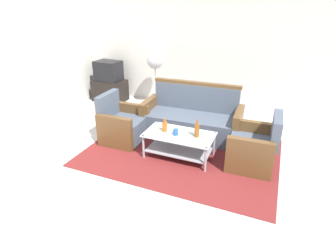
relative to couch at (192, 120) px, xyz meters
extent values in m
plane|color=beige|center=(0.13, -1.47, -0.32)|extent=(14.00, 14.00, 0.00)
cube|color=silver|center=(0.13, 1.59, 1.08)|extent=(6.52, 0.12, 2.80)
cube|color=maroon|center=(0.05, -0.69, -0.31)|extent=(3.10, 2.18, 0.01)
cube|color=#4C5666|center=(0.00, -0.05, -0.10)|extent=(1.62, 0.76, 0.42)
cube|color=#4C5666|center=(-0.01, 0.27, 0.35)|extent=(1.60, 0.20, 0.48)
cube|color=brown|center=(0.84, -0.02, 0.00)|extent=(0.14, 0.70, 0.62)
cube|color=brown|center=(-0.84, -0.08, 0.00)|extent=(0.14, 0.70, 0.62)
cube|color=brown|center=(-0.01, 0.27, 0.62)|extent=(1.64, 0.16, 0.06)
cube|color=#4C5666|center=(-1.05, -0.65, -0.11)|extent=(0.67, 0.61, 0.40)
cube|color=#4C5666|center=(-1.36, -0.66, 0.32)|extent=(0.13, 0.60, 0.45)
cube|color=brown|center=(-1.06, -0.32, -0.02)|extent=(0.66, 0.11, 0.58)
cube|color=brown|center=(-1.05, -0.98, -0.02)|extent=(0.66, 0.11, 0.58)
cube|color=#4C5666|center=(1.15, -0.62, -0.11)|extent=(0.68, 0.62, 0.40)
cube|color=#4C5666|center=(1.46, -0.60, 0.32)|extent=(0.14, 0.60, 0.45)
cube|color=brown|center=(1.16, -0.95, -0.02)|extent=(0.66, 0.12, 0.58)
cube|color=brown|center=(1.14, -0.29, -0.02)|extent=(0.66, 0.12, 0.58)
cube|color=silver|center=(0.06, -0.82, 0.09)|extent=(1.10, 0.60, 0.02)
cube|color=#9E9EA5|center=(0.06, -0.82, -0.19)|extent=(1.00, 0.52, 0.02)
cylinder|color=#9E9EA5|center=(-0.45, -0.56, -0.11)|extent=(0.04, 0.04, 0.40)
cylinder|color=#9E9EA5|center=(0.57, -0.56, -0.11)|extent=(0.04, 0.04, 0.40)
cylinder|color=#9E9EA5|center=(-0.45, -1.08, -0.11)|extent=(0.04, 0.04, 0.40)
cylinder|color=#9E9EA5|center=(0.57, -1.08, -0.11)|extent=(0.04, 0.04, 0.40)
cylinder|color=#D85919|center=(-0.20, -0.81, 0.17)|extent=(0.08, 0.08, 0.16)
cylinder|color=#D85919|center=(-0.20, -0.81, 0.29)|extent=(0.03, 0.03, 0.07)
cylinder|color=brown|center=(0.34, -0.80, 0.20)|extent=(0.08, 0.08, 0.20)
cylinder|color=brown|center=(0.34, -0.80, 0.34)|extent=(0.03, 0.03, 0.09)
cylinder|color=#2659A5|center=(0.01, -0.87, 0.14)|extent=(0.08, 0.08, 0.10)
cube|color=black|center=(-2.51, 1.08, -0.06)|extent=(0.80, 0.50, 0.52)
cube|color=black|center=(-2.51, 1.08, 0.44)|extent=(0.63, 0.48, 0.48)
cube|color=black|center=(-2.50, 1.31, 0.44)|extent=(0.51, 0.04, 0.36)
cylinder|color=#2D2D33|center=(-1.27, 1.13, -0.30)|extent=(0.32, 0.32, 0.03)
cylinder|color=#B2B2B7|center=(-1.27, 1.13, 0.19)|extent=(0.03, 0.03, 0.95)
sphere|color=#B2B2B7|center=(-1.27, 1.13, 0.77)|extent=(0.36, 0.36, 0.36)
camera|label=1|loc=(1.38, -4.47, 2.05)|focal=29.32mm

